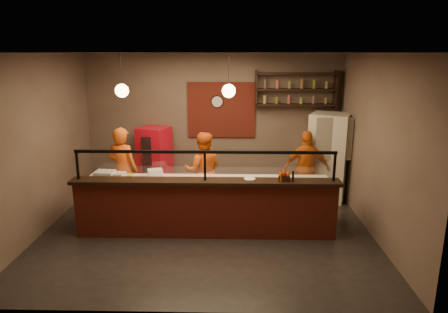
{
  "coord_description": "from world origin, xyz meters",
  "views": [
    {
      "loc": [
        0.49,
        -6.9,
        3.19
      ],
      "look_at": [
        0.31,
        0.3,
        1.33
      ],
      "focal_mm": 32.0,
      "sensor_mm": 36.0,
      "label": 1
    }
  ],
  "objects_px": {
    "pizza_dough": "(195,180)",
    "pepper_mill": "(293,176)",
    "condiment_caddy": "(284,178)",
    "fridge": "(328,157)",
    "cook_left": "(123,170)",
    "cook_right": "(306,168)",
    "red_cooler": "(155,159)",
    "cook_mid": "(203,171)",
    "wall_clock": "(217,102)"
  },
  "relations": [
    {
      "from": "cook_mid",
      "to": "pizza_dough",
      "type": "bearing_deg",
      "value": 82.61
    },
    {
      "from": "wall_clock",
      "to": "cook_mid",
      "type": "distance_m",
      "value": 1.93
    },
    {
      "from": "condiment_caddy",
      "to": "pepper_mill",
      "type": "xyz_separation_m",
      "value": [
        0.15,
        -0.03,
        0.04
      ]
    },
    {
      "from": "cook_left",
      "to": "pizza_dough",
      "type": "distance_m",
      "value": 1.72
    },
    {
      "from": "wall_clock",
      "to": "red_cooler",
      "type": "height_order",
      "value": "wall_clock"
    },
    {
      "from": "cook_left",
      "to": "cook_right",
      "type": "distance_m",
      "value": 3.85
    },
    {
      "from": "fridge",
      "to": "red_cooler",
      "type": "distance_m",
      "value": 3.99
    },
    {
      "from": "cook_mid",
      "to": "condiment_caddy",
      "type": "bearing_deg",
      "value": 135.96
    },
    {
      "from": "cook_left",
      "to": "red_cooler",
      "type": "height_order",
      "value": "cook_left"
    },
    {
      "from": "cook_right",
      "to": "red_cooler",
      "type": "height_order",
      "value": "cook_right"
    },
    {
      "from": "cook_right",
      "to": "pepper_mill",
      "type": "distance_m",
      "value": 1.8
    },
    {
      "from": "red_cooler",
      "to": "condiment_caddy",
      "type": "xyz_separation_m",
      "value": [
        2.73,
        -2.46,
        0.34
      ]
    },
    {
      "from": "condiment_caddy",
      "to": "fridge",
      "type": "bearing_deg",
      "value": 58.9
    },
    {
      "from": "cook_left",
      "to": "cook_mid",
      "type": "relative_size",
      "value": 1.07
    },
    {
      "from": "fridge",
      "to": "red_cooler",
      "type": "relative_size",
      "value": 1.26
    },
    {
      "from": "cook_right",
      "to": "pizza_dough",
      "type": "distance_m",
      "value": 2.56
    },
    {
      "from": "fridge",
      "to": "pizza_dough",
      "type": "relative_size",
      "value": 3.92
    },
    {
      "from": "red_cooler",
      "to": "pepper_mill",
      "type": "bearing_deg",
      "value": -20.99
    },
    {
      "from": "cook_right",
      "to": "pepper_mill",
      "type": "bearing_deg",
      "value": 70.98
    },
    {
      "from": "pizza_dough",
      "to": "condiment_caddy",
      "type": "xyz_separation_m",
      "value": [
        1.58,
        -0.46,
        0.21
      ]
    },
    {
      "from": "condiment_caddy",
      "to": "cook_left",
      "type": "bearing_deg",
      "value": 159.18
    },
    {
      "from": "pizza_dough",
      "to": "cook_left",
      "type": "bearing_deg",
      "value": 154.86
    },
    {
      "from": "wall_clock",
      "to": "cook_left",
      "type": "height_order",
      "value": "wall_clock"
    },
    {
      "from": "pepper_mill",
      "to": "fridge",
      "type": "bearing_deg",
      "value": 62.33
    },
    {
      "from": "cook_mid",
      "to": "fridge",
      "type": "xyz_separation_m",
      "value": [
        2.74,
        0.7,
        0.14
      ]
    },
    {
      "from": "cook_left",
      "to": "red_cooler",
      "type": "bearing_deg",
      "value": -91.6
    },
    {
      "from": "pepper_mill",
      "to": "cook_mid",
      "type": "bearing_deg",
      "value": 140.41
    },
    {
      "from": "cook_right",
      "to": "condiment_caddy",
      "type": "bearing_deg",
      "value": 66.23
    },
    {
      "from": "fridge",
      "to": "condiment_caddy",
      "type": "relative_size",
      "value": 10.11
    },
    {
      "from": "pizza_dough",
      "to": "wall_clock",
      "type": "bearing_deg",
      "value": 82.18
    },
    {
      "from": "wall_clock",
      "to": "cook_right",
      "type": "relative_size",
      "value": 0.18
    },
    {
      "from": "wall_clock",
      "to": "pepper_mill",
      "type": "distance_m",
      "value": 3.28
    },
    {
      "from": "red_cooler",
      "to": "pizza_dough",
      "type": "height_order",
      "value": "red_cooler"
    },
    {
      "from": "wall_clock",
      "to": "cook_right",
      "type": "xyz_separation_m",
      "value": [
        1.95,
        -1.12,
        -1.29
      ]
    },
    {
      "from": "wall_clock",
      "to": "fridge",
      "type": "xyz_separation_m",
      "value": [
        2.5,
        -0.73,
        -1.13
      ]
    },
    {
      "from": "fridge",
      "to": "cook_mid",
      "type": "bearing_deg",
      "value": -142.68
    },
    {
      "from": "condiment_caddy",
      "to": "wall_clock",
      "type": "bearing_deg",
      "value": 114.57
    },
    {
      "from": "pizza_dough",
      "to": "pepper_mill",
      "type": "distance_m",
      "value": 1.82
    },
    {
      "from": "cook_mid",
      "to": "fridge",
      "type": "height_order",
      "value": "fridge"
    },
    {
      "from": "fridge",
      "to": "pizza_dough",
      "type": "height_order",
      "value": "fridge"
    },
    {
      "from": "pizza_dough",
      "to": "condiment_caddy",
      "type": "bearing_deg",
      "value": -16.32
    },
    {
      "from": "wall_clock",
      "to": "pepper_mill",
      "type": "bearing_deg",
      "value": -63.2
    },
    {
      "from": "cook_left",
      "to": "fridge",
      "type": "distance_m",
      "value": 4.46
    },
    {
      "from": "cook_left",
      "to": "condiment_caddy",
      "type": "bearing_deg",
      "value": 175.4
    },
    {
      "from": "cook_mid",
      "to": "red_cooler",
      "type": "height_order",
      "value": "cook_mid"
    },
    {
      "from": "fridge",
      "to": "pepper_mill",
      "type": "relative_size",
      "value": 10.7
    },
    {
      "from": "cook_right",
      "to": "fridge",
      "type": "relative_size",
      "value": 0.84
    },
    {
      "from": "wall_clock",
      "to": "condiment_caddy",
      "type": "relative_size",
      "value": 1.57
    },
    {
      "from": "fridge",
      "to": "pepper_mill",
      "type": "distance_m",
      "value": 2.35
    },
    {
      "from": "red_cooler",
      "to": "cook_mid",
      "type": "bearing_deg",
      "value": -22.6
    }
  ]
}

